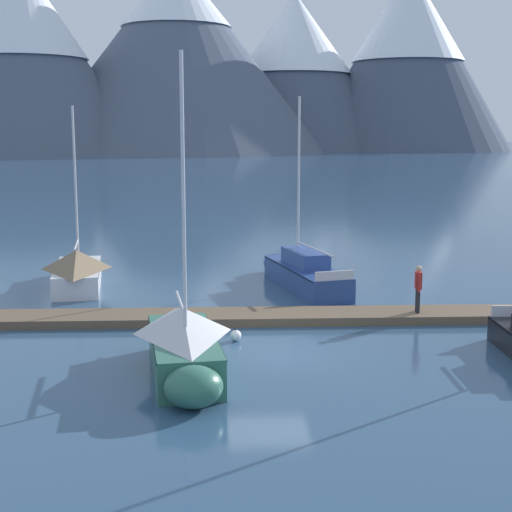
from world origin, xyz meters
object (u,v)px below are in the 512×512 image
object	(u,v)px
sailboat_nearest_berth	(78,269)
person_on_dock	(418,286)
sailboat_mid_dock_port	(301,272)
mooring_buoy_channel_marker	(236,336)
sailboat_second_berth	(184,345)

from	to	relation	value
sailboat_nearest_berth	person_on_dock	xyz separation A→B (m)	(13.04, -6.54, 0.45)
sailboat_nearest_berth	sailboat_mid_dock_port	world-z (taller)	sailboat_mid_dock_port
person_on_dock	mooring_buoy_channel_marker	world-z (taller)	person_on_dock
sailboat_nearest_berth	sailboat_mid_dock_port	bearing A→B (deg)	-2.81
person_on_dock	sailboat_mid_dock_port	bearing A→B (deg)	119.36
sailboat_second_berth	person_on_dock	xyz separation A→B (m)	(8.10, 5.53, 0.39)
sailboat_nearest_berth	sailboat_second_berth	size ratio (longest dim) A/B	0.88
sailboat_second_berth	mooring_buoy_channel_marker	size ratio (longest dim) A/B	19.52
sailboat_nearest_berth	sailboat_second_berth	xyz separation A→B (m)	(4.95, -12.08, 0.06)
sailboat_nearest_berth	sailboat_second_berth	world-z (taller)	sailboat_second_berth
sailboat_mid_dock_port	person_on_dock	xyz separation A→B (m)	(3.42, -6.07, 0.62)
sailboat_nearest_berth	person_on_dock	size ratio (longest dim) A/B	4.57
sailboat_nearest_berth	sailboat_second_berth	distance (m)	13.05
sailboat_mid_dock_port	person_on_dock	size ratio (longest dim) A/B	4.79
sailboat_mid_dock_port	mooring_buoy_channel_marker	world-z (taller)	sailboat_mid_dock_port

